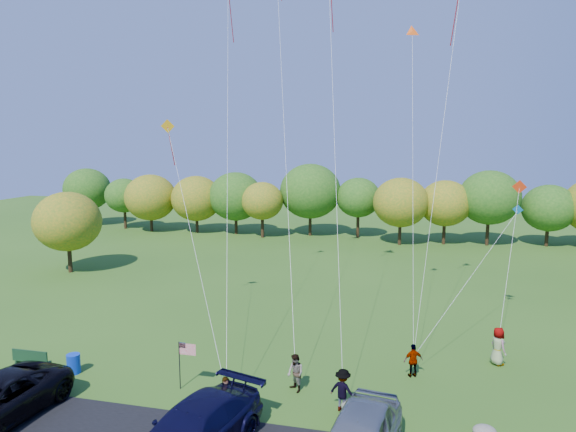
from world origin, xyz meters
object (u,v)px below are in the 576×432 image
object	(u,v)px
flyer_b	(295,373)
flyer_e	(498,346)
flyer_d	(413,361)
flyer_a	(226,397)
minivan_navy	(194,431)
trash_barrel	(74,364)
park_bench	(31,359)
flyer_c	(343,390)

from	to	relation	value
flyer_b	flyer_e	bearing A→B (deg)	73.87
flyer_d	flyer_e	size ratio (longest dim) A/B	0.84
flyer_e	flyer_d	bearing A→B (deg)	88.94
flyer_a	flyer_e	size ratio (longest dim) A/B	0.86
minivan_navy	trash_barrel	bearing A→B (deg)	165.96
park_bench	flyer_c	bearing A→B (deg)	-0.97
minivan_navy	flyer_c	size ratio (longest dim) A/B	3.50
flyer_c	trash_barrel	world-z (taller)	flyer_c
minivan_navy	flyer_c	xyz separation A→B (m)	(4.73, 4.41, -0.07)
flyer_b	flyer_e	distance (m)	10.63
minivan_navy	park_bench	distance (m)	11.57
flyer_d	trash_barrel	size ratio (longest dim) A/B	1.71
minivan_navy	flyer_c	world-z (taller)	minivan_navy
flyer_b	trash_barrel	size ratio (longest dim) A/B	1.80
flyer_e	park_bench	bearing A→B (deg)	74.13
minivan_navy	park_bench	world-z (taller)	minivan_navy
flyer_c	flyer_a	bearing A→B (deg)	38.46
flyer_b	trash_barrel	world-z (taller)	flyer_b
minivan_navy	flyer_e	bearing A→B (deg)	58.04
flyer_d	park_bench	bearing A→B (deg)	-12.00
flyer_a	flyer_e	xyz separation A→B (m)	(11.57, 7.87, 0.13)
minivan_navy	park_bench	bearing A→B (deg)	172.45
flyer_b	flyer_a	bearing A→B (deg)	-85.15
flyer_d	trash_barrel	bearing A→B (deg)	-11.37
flyer_e	park_bench	world-z (taller)	flyer_e
flyer_a	flyer_c	bearing A→B (deg)	-15.96
flyer_c	flyer_e	size ratio (longest dim) A/B	0.94
park_bench	minivan_navy	bearing A→B (deg)	-23.59
flyer_c	flyer_e	world-z (taller)	flyer_e
flyer_b	trash_barrel	distance (m)	10.93
minivan_navy	flyer_e	xyz separation A→B (m)	(11.73, 10.74, -0.02)
flyer_a	flyer_d	world-z (taller)	flyer_a
minivan_navy	park_bench	size ratio (longest dim) A/B	3.25
trash_barrel	flyer_c	bearing A→B (deg)	-1.72
flyer_c	flyer_d	distance (m)	4.85
flyer_a	flyer_b	distance (m)	3.54
park_bench	trash_barrel	distance (m)	2.20
flyer_a	park_bench	xyz separation A→B (m)	(-10.79, 1.67, -0.26)
minivan_navy	flyer_e	world-z (taller)	flyer_e
minivan_navy	flyer_d	xyz separation A→B (m)	(7.59, 8.32, -0.17)
flyer_d	flyer_a	bearing A→B (deg)	12.53
minivan_navy	flyer_a	world-z (taller)	minivan_navy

